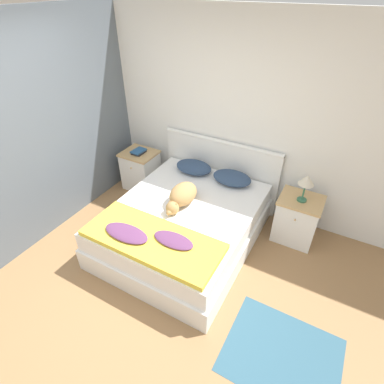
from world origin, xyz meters
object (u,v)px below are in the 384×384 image
book_stack (139,152)px  dog (182,196)px  table_lamp (307,181)px  bed (184,224)px  nightstand_left (141,170)px  nightstand_right (297,219)px  pillow_right (232,178)px  pillow_left (194,167)px

book_stack → dog: bearing=-29.6°
book_stack → table_lamp: bearing=-0.3°
dog → book_stack: bearing=150.4°
bed → book_stack: size_ratio=8.82×
nightstand_left → table_lamp: table_lamp is taller
nightstand_right → table_lamp: 0.58m
bed → nightstand_left: nightstand_left is taller
nightstand_left → book_stack: bearing=-59.0°
nightstand_left → table_lamp: 2.47m
bed → table_lamp: 1.52m
nightstand_right → table_lamp: size_ratio=1.74×
pillow_right → table_lamp: table_lamp is taller
pillow_left → dog: 0.74m
table_lamp → nightstand_right: bearing=90.0°
nightstand_right → pillow_left: pillow_left is taller
nightstand_right → pillow_left: (-1.49, 0.05, 0.29)m
nightstand_left → pillow_left: size_ratio=1.18×
nightstand_right → book_stack: size_ratio=2.70×
bed → book_stack: (-1.20, 0.71, 0.38)m
nightstand_right → table_lamp: (0.00, -0.02, 0.57)m
nightstand_right → nightstand_left: bearing=180.0°
pillow_left → dog: (0.23, -0.71, 0.04)m
pillow_left → table_lamp: (1.49, -0.07, 0.28)m
table_lamp → book_stack: bearing=179.7°
dog → table_lamp: 1.43m
pillow_left → dog: size_ratio=0.82×
pillow_right → book_stack: 1.49m
nightstand_left → pillow_right: 1.52m
nightstand_left → book_stack: (0.01, -0.01, 0.33)m
nightstand_left → dog: 1.36m
bed → pillow_left: 0.89m
nightstand_left → book_stack: 0.33m
pillow_left → book_stack: pillow_left is taller
bed → nightstand_left: size_ratio=3.27×
bed → pillow_right: bearing=69.5°
bed → pillow_right: size_ratio=3.85×
nightstand_right → dog: bearing=-152.4°
dog → table_lamp: table_lamp is taller
bed → pillow_left: size_ratio=3.85×
nightstand_left → pillow_right: bearing=1.8°
pillow_left → pillow_right: 0.58m
nightstand_right → dog: dog is taller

